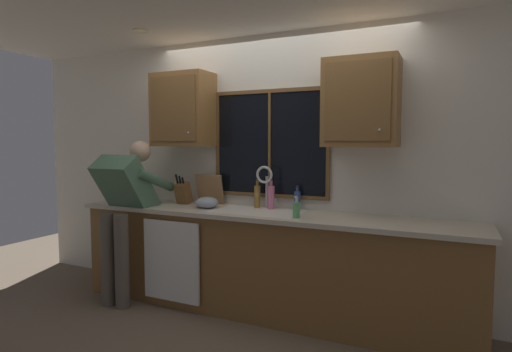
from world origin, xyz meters
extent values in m
cube|color=silver|center=(0.00, 0.06, 1.27)|extent=(5.98, 0.12, 2.55)
cylinder|color=#FFEAB2|center=(-1.08, -0.60, 2.54)|extent=(0.14, 0.14, 0.01)
cube|color=black|center=(-0.05, -0.01, 1.52)|extent=(1.10, 0.02, 0.95)
cube|color=brown|center=(-0.05, -0.02, 2.02)|extent=(1.17, 0.02, 0.04)
cube|color=brown|center=(-0.05, -0.02, 1.03)|extent=(1.17, 0.02, 0.04)
cube|color=brown|center=(-0.62, -0.02, 1.52)|extent=(0.03, 0.02, 0.95)
cube|color=brown|center=(0.52, -0.02, 1.52)|extent=(0.03, 0.02, 0.95)
cube|color=brown|center=(-0.05, -0.02, 1.52)|extent=(0.02, 0.02, 0.95)
cube|color=brown|center=(0.00, -0.29, 0.44)|extent=(3.58, 0.58, 0.88)
cube|color=beige|center=(0.00, -0.31, 0.90)|extent=(3.64, 0.62, 0.04)
cube|color=white|center=(-0.77, -0.61, 0.46)|extent=(0.60, 0.02, 0.74)
cube|color=olive|center=(-0.93, -0.17, 1.86)|extent=(0.59, 0.33, 0.72)
cube|color=brown|center=(-0.93, -0.34, 1.86)|extent=(0.51, 0.01, 0.62)
sphere|color=#B2B2B7|center=(-0.75, -0.34, 1.63)|extent=(0.02, 0.02, 0.02)
cube|color=olive|center=(0.83, -0.17, 1.86)|extent=(0.59, 0.33, 0.72)
cube|color=brown|center=(0.83, -0.34, 1.86)|extent=(0.51, 0.01, 0.62)
sphere|color=#B2B2B7|center=(1.01, -0.34, 1.63)|extent=(0.02, 0.02, 0.02)
cube|color=white|center=(-0.05, -0.30, 0.91)|extent=(0.80, 0.46, 0.02)
cube|color=beige|center=(-0.25, -0.30, 0.81)|extent=(0.36, 0.42, 0.20)
cube|color=beige|center=(0.15, -0.30, 0.81)|extent=(0.36, 0.42, 0.20)
cube|color=white|center=(-0.05, -0.30, 0.81)|extent=(0.04, 0.42, 0.20)
cylinder|color=silver|center=(-0.05, -0.08, 1.07)|extent=(0.03, 0.03, 0.30)
torus|color=silver|center=(-0.05, -0.14, 1.24)|extent=(0.16, 0.02, 0.16)
cylinder|color=silver|center=(0.03, -0.08, 0.97)|extent=(0.03, 0.03, 0.09)
cylinder|color=#595147|center=(-1.39, -0.76, 0.44)|extent=(0.13, 0.13, 0.88)
cylinder|color=#595147|center=(-1.22, -0.76, 0.44)|extent=(0.13, 0.13, 0.88)
cube|color=#4C7259|center=(-1.30, -0.60, 1.12)|extent=(0.44, 0.51, 0.60)
sphere|color=beige|center=(-1.30, -0.38, 1.45)|extent=(0.21, 0.21, 0.21)
cylinder|color=#4C7259|center=(-1.52, -0.42, 1.17)|extent=(0.09, 0.52, 0.26)
cylinder|color=#4C7259|center=(-1.08, -0.42, 1.17)|extent=(0.09, 0.52, 0.26)
cube|color=brown|center=(-0.92, -0.19, 1.02)|extent=(0.12, 0.18, 0.25)
cylinder|color=black|center=(-0.96, -0.25, 1.18)|extent=(0.02, 0.05, 0.09)
cylinder|color=black|center=(-0.92, -0.25, 1.17)|extent=(0.02, 0.04, 0.08)
cylinder|color=black|center=(-0.89, -0.24, 1.16)|extent=(0.02, 0.04, 0.06)
cube|color=#997047|center=(-0.68, -0.08, 1.07)|extent=(0.29, 0.08, 0.30)
ellipsoid|color=#8C99A8|center=(-0.57, -0.31, 0.97)|extent=(0.22, 0.22, 0.11)
cylinder|color=#59A566|center=(0.38, -0.44, 0.98)|extent=(0.06, 0.06, 0.13)
cylinder|color=silver|center=(0.38, -0.44, 1.07)|extent=(0.02, 0.02, 0.04)
cylinder|color=silver|center=(0.38, -0.46, 1.10)|extent=(0.01, 0.04, 0.01)
cylinder|color=#334C8C|center=(0.25, -0.07, 1.00)|extent=(0.06, 0.06, 0.17)
cylinder|color=navy|center=(0.25, -0.07, 1.11)|extent=(0.03, 0.03, 0.04)
cylinder|color=black|center=(0.25, -0.07, 1.14)|extent=(0.03, 0.03, 0.01)
cylinder|color=olive|center=(-0.14, -0.10, 1.02)|extent=(0.06, 0.06, 0.21)
cylinder|color=brown|center=(-0.14, -0.10, 1.15)|extent=(0.03, 0.03, 0.05)
cylinder|color=black|center=(-0.14, -0.10, 1.19)|extent=(0.03, 0.03, 0.01)
cylinder|color=pink|center=(0.01, -0.13, 1.03)|extent=(0.06, 0.06, 0.22)
cylinder|color=#AD5B7A|center=(0.01, -0.13, 1.16)|extent=(0.03, 0.03, 0.05)
cylinder|color=black|center=(0.01, -0.13, 1.19)|extent=(0.03, 0.03, 0.01)
camera|label=1|loc=(1.51, -3.62, 1.53)|focal=29.09mm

